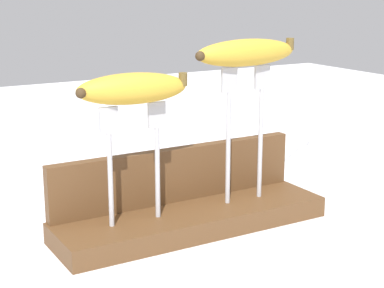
% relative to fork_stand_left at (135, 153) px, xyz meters
% --- Properties ---
extents(ground_plane, '(3.00, 3.00, 0.00)m').
position_rel_fork_stand_left_xyz_m(ground_plane, '(0.09, 0.00, -0.13)').
color(ground_plane, silver).
extents(wooden_board, '(0.41, 0.12, 0.03)m').
position_rel_fork_stand_left_xyz_m(wooden_board, '(0.09, 0.00, -0.12)').
color(wooden_board, brown).
rests_on(wooden_board, ground).
extents(board_backstop, '(0.41, 0.02, 0.08)m').
position_rel_fork_stand_left_xyz_m(board_backstop, '(0.09, 0.05, -0.06)').
color(board_backstop, brown).
rests_on(board_backstop, wooden_board).
extents(fork_stand_left, '(0.10, 0.01, 0.17)m').
position_rel_fork_stand_left_xyz_m(fork_stand_left, '(0.00, 0.00, 0.00)').
color(fork_stand_left, '#B2B2B7').
rests_on(fork_stand_left, wooden_board).
extents(fork_stand_right, '(0.09, 0.01, 0.21)m').
position_rel_fork_stand_left_xyz_m(fork_stand_right, '(0.18, 0.00, 0.02)').
color(fork_stand_right, '#B2B2B7').
rests_on(fork_stand_right, wooden_board).
extents(banana_raised_left, '(0.16, 0.06, 0.04)m').
position_rel_fork_stand_left_xyz_m(banana_raised_left, '(-0.00, 0.00, 0.09)').
color(banana_raised_left, gold).
rests_on(banana_raised_left, fork_stand_left).
extents(banana_raised_right, '(0.18, 0.04, 0.04)m').
position_rel_fork_stand_left_xyz_m(banana_raised_right, '(0.18, -0.00, 0.13)').
color(banana_raised_right, gold).
rests_on(banana_raised_right, fork_stand_right).
extents(fork_fallen_near, '(0.17, 0.13, 0.01)m').
position_rel_fork_stand_left_xyz_m(fork_fallen_near, '(0.53, 0.29, -0.13)').
color(fork_fallen_near, '#B2B2B7').
rests_on(fork_fallen_near, ground).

